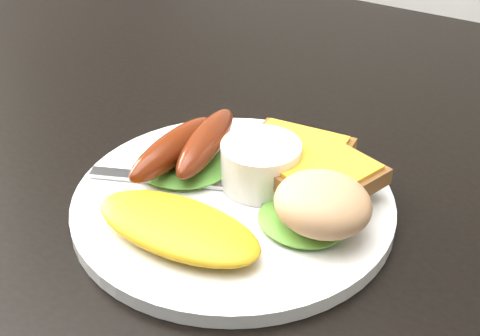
# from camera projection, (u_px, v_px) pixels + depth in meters

# --- Properties ---
(dining_table) EXTENTS (1.20, 0.80, 0.04)m
(dining_table) POSITION_uv_depth(u_px,v_px,m) (175.00, 148.00, 0.61)
(dining_table) COLOR black
(dining_table) RESTS_ON ground
(person) EXTENTS (0.49, 0.33, 1.32)m
(person) POSITION_uv_depth(u_px,v_px,m) (166.00, 5.00, 1.12)
(person) COLOR navy
(person) RESTS_ON ground
(plate) EXTENTS (0.24, 0.24, 0.01)m
(plate) POSITION_uv_depth(u_px,v_px,m) (233.00, 203.00, 0.50)
(plate) COLOR white
(plate) RESTS_ON dining_table
(lettuce_left) EXTENTS (0.10, 0.09, 0.01)m
(lettuce_left) POSITION_uv_depth(u_px,v_px,m) (184.00, 164.00, 0.52)
(lettuce_left) COLOR #4C8429
(lettuce_left) RESTS_ON plate
(lettuce_right) EXTENTS (0.08, 0.07, 0.01)m
(lettuce_right) POSITION_uv_depth(u_px,v_px,m) (302.00, 221.00, 0.47)
(lettuce_right) COLOR #499B29
(lettuce_right) RESTS_ON plate
(omelette) EXTENTS (0.13, 0.06, 0.02)m
(omelette) POSITION_uv_depth(u_px,v_px,m) (178.00, 227.00, 0.45)
(omelette) COLOR yellow
(omelette) RESTS_ON plate
(sausage_a) EXTENTS (0.03, 0.10, 0.03)m
(sausage_a) POSITION_uv_depth(u_px,v_px,m) (173.00, 148.00, 0.51)
(sausage_a) COLOR maroon
(sausage_a) RESTS_ON lettuce_left
(sausage_b) EXTENTS (0.04, 0.11, 0.03)m
(sausage_b) POSITION_uv_depth(u_px,v_px,m) (206.00, 142.00, 0.52)
(sausage_b) COLOR brown
(sausage_b) RESTS_ON lettuce_left
(ramekin) EXTENTS (0.07, 0.07, 0.04)m
(ramekin) POSITION_uv_depth(u_px,v_px,m) (261.00, 164.00, 0.50)
(ramekin) COLOR white
(ramekin) RESTS_ON plate
(toast_a) EXTENTS (0.09, 0.09, 0.01)m
(toast_a) POSITION_uv_depth(u_px,v_px,m) (293.00, 158.00, 0.53)
(toast_a) COLOR olive
(toast_a) RESTS_ON plate
(toast_b) EXTENTS (0.09, 0.09, 0.01)m
(toast_b) POSITION_uv_depth(u_px,v_px,m) (321.00, 173.00, 0.49)
(toast_b) COLOR brown
(toast_b) RESTS_ON toast_a
(potato_salad) EXTENTS (0.08, 0.07, 0.04)m
(potato_salad) POSITION_uv_depth(u_px,v_px,m) (323.00, 204.00, 0.45)
(potato_salad) COLOR beige
(potato_salad) RESTS_ON lettuce_right
(fork) EXTENTS (0.14, 0.06, 0.00)m
(fork) POSITION_uv_depth(u_px,v_px,m) (180.00, 180.00, 0.51)
(fork) COLOR #ADAFB7
(fork) RESTS_ON plate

